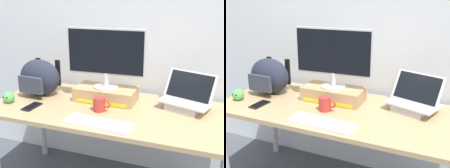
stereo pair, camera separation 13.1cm
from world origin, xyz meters
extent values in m
cube|color=silver|center=(0.00, 0.47, 1.30)|extent=(7.00, 0.10, 2.60)
cube|color=tan|center=(0.00, 0.00, 0.70)|extent=(1.71, 0.75, 0.03)
cylinder|color=#B2B2B7|center=(-0.80, 0.31, 0.34)|extent=(0.05, 0.05, 0.68)
cube|color=tan|center=(-0.09, 0.13, 0.76)|extent=(0.45, 0.22, 0.10)
cube|color=yellow|center=(-0.09, 0.02, 0.73)|extent=(0.38, 0.00, 0.03)
cylinder|color=silver|center=(-0.09, 0.13, 0.82)|extent=(0.18, 0.18, 0.01)
cylinder|color=silver|center=(-0.09, 0.13, 0.88)|extent=(0.04, 0.04, 0.10)
cube|color=silver|center=(-0.09, 0.13, 1.08)|extent=(0.58, 0.05, 0.34)
cube|color=black|center=(-0.09, 0.12, 1.08)|extent=(0.55, 0.04, 0.31)
cube|color=#ADADB2|center=(0.48, 0.15, 0.74)|extent=(0.27, 0.26, 0.05)
cube|color=silver|center=(0.48, 0.15, 0.77)|extent=(0.39, 0.31, 0.01)
cube|color=#B7B7BC|center=(0.49, 0.17, 0.78)|extent=(0.32, 0.20, 0.00)
cube|color=silver|center=(0.50, 0.21, 0.87)|extent=(0.36, 0.21, 0.19)
cube|color=black|center=(0.50, 0.20, 0.87)|extent=(0.32, 0.18, 0.17)
cube|color=white|center=(0.01, -0.27, 0.72)|extent=(0.43, 0.17, 0.02)
cube|color=silver|center=(0.01, -0.27, 0.73)|extent=(0.41, 0.14, 0.00)
ellipsoid|color=#232838|center=(-0.63, 0.08, 0.85)|extent=(0.35, 0.22, 0.28)
cube|color=#333847|center=(-0.63, -0.04, 0.82)|extent=(0.20, 0.04, 0.13)
cube|color=black|center=(-0.71, 0.20, 0.87)|extent=(0.04, 0.02, 0.21)
cube|color=black|center=(-0.53, 0.19, 0.87)|extent=(0.04, 0.02, 0.21)
cylinder|color=#B2332D|center=(-0.07, -0.07, 0.76)|extent=(0.08, 0.08, 0.10)
torus|color=#B2332D|center=(-0.01, -0.07, 0.77)|extent=(0.06, 0.01, 0.06)
cube|color=black|center=(-0.54, -0.17, 0.72)|extent=(0.08, 0.16, 0.01)
cube|color=black|center=(-0.54, -0.17, 0.72)|extent=(0.07, 0.13, 0.00)
sphere|color=#56B256|center=(-0.75, -0.16, 0.76)|extent=(0.09, 0.09, 0.09)
sphere|color=black|center=(-0.76, -0.19, 0.77)|extent=(0.01, 0.01, 0.01)
sphere|color=black|center=(-0.73, -0.19, 0.77)|extent=(0.01, 0.01, 0.01)
camera|label=1|loc=(0.64, -1.79, 1.53)|focal=47.19mm
camera|label=2|loc=(0.77, -1.74, 1.53)|focal=47.19mm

